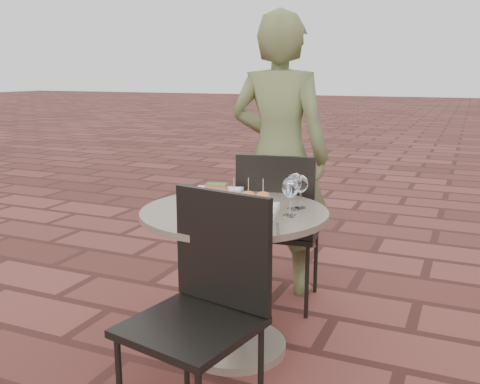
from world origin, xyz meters
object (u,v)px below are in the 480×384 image
at_px(diner, 279,156).
at_px(plate_tuna, 228,223).
at_px(plate_salmon, 216,193).
at_px(chair_far, 278,218).
at_px(plate_sliders, 248,206).
at_px(chair_near, 206,293).
at_px(cafe_table, 234,258).

distance_m(diner, plate_tuna, 1.13).
bearing_deg(plate_tuna, plate_salmon, 121.30).
distance_m(chair_far, plate_sliders, 0.64).
bearing_deg(diner, chair_near, 98.59).
bearing_deg(plate_sliders, plate_salmon, 138.35).
xyz_separation_m(chair_far, diner, (-0.10, 0.29, 0.32)).
bearing_deg(plate_sliders, plate_tuna, -89.62).
bearing_deg(cafe_table, diner, 94.90).
bearing_deg(plate_sliders, cafe_table, 153.39).
height_order(cafe_table, chair_far, chair_far).
bearing_deg(chair_near, plate_salmon, 124.55).
relative_size(chair_far, diner, 0.54).
height_order(chair_far, plate_tuna, chair_far).
bearing_deg(cafe_table, plate_tuna, -70.84).
relative_size(diner, plate_tuna, 5.48).
height_order(chair_far, diner, diner).
xyz_separation_m(chair_near, plate_tuna, (-0.04, 0.30, 0.20)).
bearing_deg(chair_far, plate_salmon, 47.70).
distance_m(chair_far, plate_salmon, 0.46).
distance_m(chair_near, plate_tuna, 0.36).
relative_size(cafe_table, chair_far, 0.97).
relative_size(cafe_table, plate_salmon, 2.93).
xyz_separation_m(chair_far, plate_sliders, (0.06, -0.60, 0.22)).
bearing_deg(chair_near, diner, 109.69).
relative_size(cafe_table, plate_tuna, 2.85).
relative_size(plate_sliders, plate_tuna, 0.99).
height_order(cafe_table, chair_near, chair_near).
height_order(diner, plate_salmon, diner).
xyz_separation_m(chair_near, diner, (-0.21, 1.41, 0.32)).
bearing_deg(cafe_table, plate_sliders, -26.61).
height_order(plate_salmon, plate_tuna, plate_salmon).
xyz_separation_m(chair_near, plate_salmon, (-0.34, 0.78, 0.20)).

